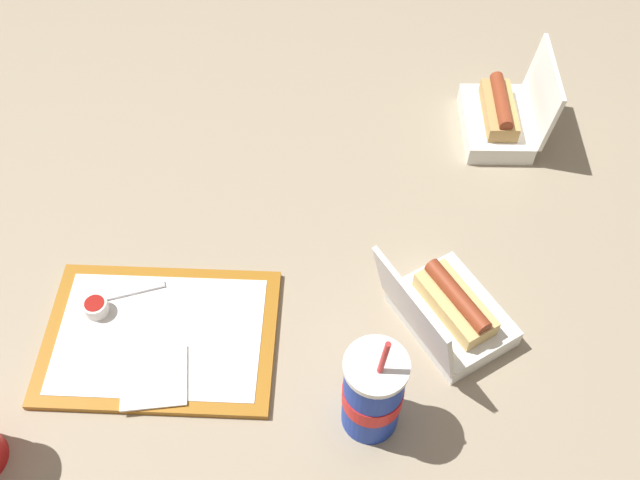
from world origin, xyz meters
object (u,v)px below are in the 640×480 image
object	(u,v)px
plastic_fork	(132,291)
ketchup_cup	(96,307)
food_tray	(160,337)
soda_cup_right	(373,393)
clamshell_hotdog_center	(448,312)
clamshell_hotdog_right	(502,116)

from	to	relation	value
plastic_fork	ketchup_cup	bearing A→B (deg)	-160.00
food_tray	soda_cup_right	bearing A→B (deg)	-27.57
clamshell_hotdog_center	plastic_fork	bearing A→B (deg)	168.44
plastic_fork	clamshell_hotdog_center	world-z (taller)	clamshell_hotdog_center
plastic_fork	soda_cup_right	distance (m)	0.45
food_tray	plastic_fork	xyz separation A→B (m)	(-0.05, 0.09, 0.01)
ketchup_cup	clamshell_hotdog_right	distance (m)	0.84
food_tray	clamshell_hotdog_center	distance (m)	0.46
soda_cup_right	food_tray	bearing A→B (deg)	152.43
clamshell_hotdog_right	soda_cup_right	distance (m)	0.67
ketchup_cup	soda_cup_right	xyz separation A→B (m)	(0.42, -0.22, 0.06)
ketchup_cup	clamshell_hotdog_center	size ratio (longest dim) A/B	0.17
plastic_fork	clamshell_hotdog_right	bearing A→B (deg)	14.07
ketchup_cup	plastic_fork	size ratio (longest dim) A/B	0.36
ketchup_cup	plastic_fork	world-z (taller)	ketchup_cup
ketchup_cup	clamshell_hotdog_right	bearing A→B (deg)	25.15
clamshell_hotdog_center	clamshell_hotdog_right	bearing A→B (deg)	65.45
food_tray	ketchup_cup	distance (m)	0.12
food_tray	clamshell_hotdog_right	size ratio (longest dim) A/B	1.98
food_tray	clamshell_hotdog_right	bearing A→B (deg)	31.99
plastic_fork	clamshell_hotdog_right	world-z (taller)	clamshell_hotdog_right
plastic_fork	clamshell_hotdog_right	xyz separation A→B (m)	(0.71, 0.32, 0.03)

